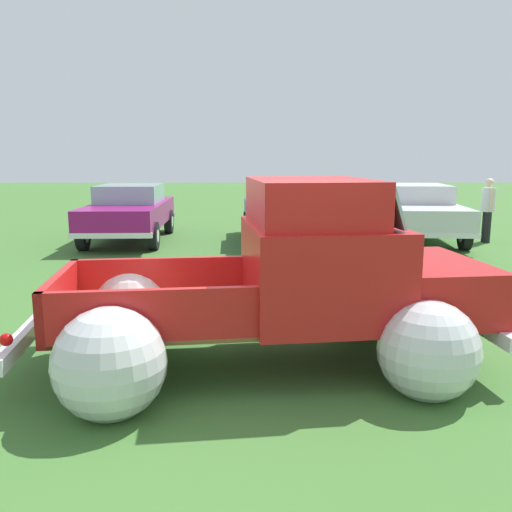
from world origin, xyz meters
TOP-DOWN VIEW (x-y plane):
  - ground_plane at (0.00, 0.00)m, footprint 80.00×80.00m
  - vintage_pickup_truck at (0.39, 0.05)m, footprint 4.80×3.18m
  - show_car_0 at (-3.20, 8.44)m, footprint 1.93×4.44m
  - show_car_1 at (0.73, 7.94)m, footprint 2.11×4.70m
  - show_car_2 at (4.15, 8.55)m, footprint 2.31×4.73m
  - spectator_0 at (5.86, 8.12)m, footprint 0.35×0.53m
  - spectator_1 at (0.47, 2.81)m, footprint 0.49×0.47m
  - lane_cone_0 at (-1.83, 2.03)m, footprint 0.36×0.36m

SIDE VIEW (x-z plane):
  - ground_plane at x=0.00m, z-range 0.00..0.00m
  - lane_cone_0 at x=-1.83m, z-range 0.00..0.63m
  - vintage_pickup_truck at x=0.39m, z-range -0.22..1.74m
  - show_car_0 at x=-3.20m, z-range 0.07..1.50m
  - show_car_2 at x=4.15m, z-range 0.07..1.50m
  - show_car_1 at x=0.73m, z-range 0.07..1.50m
  - spectator_0 at x=5.86m, z-range 0.11..1.72m
  - spectator_1 at x=0.47m, z-range 0.14..1.98m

